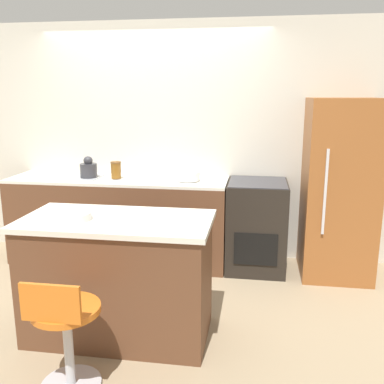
{
  "coord_description": "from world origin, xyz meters",
  "views": [
    {
      "loc": [
        1.13,
        -4.02,
        1.84
      ],
      "look_at": [
        0.57,
        -0.39,
        0.98
      ],
      "focal_mm": 40.0,
      "sensor_mm": 36.0,
      "label": 1
    }
  ],
  "objects_px": {
    "kettle": "(89,169)",
    "mixing_bowl": "(189,176)",
    "refrigerator": "(339,189)",
    "stool_chair": "(65,333)",
    "oven_range": "(256,226)"
  },
  "relations": [
    {
      "from": "kettle",
      "to": "mixing_bowl",
      "type": "height_order",
      "value": "kettle"
    },
    {
      "from": "refrigerator",
      "to": "kettle",
      "type": "height_order",
      "value": "refrigerator"
    },
    {
      "from": "kettle",
      "to": "stool_chair",
      "type": "bearing_deg",
      "value": -72.49
    },
    {
      "from": "oven_range",
      "to": "mixing_bowl",
      "type": "relative_size",
      "value": 4.01
    },
    {
      "from": "stool_chair",
      "to": "kettle",
      "type": "distance_m",
      "value": 2.3
    },
    {
      "from": "refrigerator",
      "to": "stool_chair",
      "type": "bearing_deg",
      "value": -132.57
    },
    {
      "from": "oven_range",
      "to": "refrigerator",
      "type": "xyz_separation_m",
      "value": [
        0.8,
        -0.02,
        0.43
      ]
    },
    {
      "from": "refrigerator",
      "to": "kettle",
      "type": "distance_m",
      "value": 2.62
    },
    {
      "from": "oven_range",
      "to": "kettle",
      "type": "distance_m",
      "value": 1.9
    },
    {
      "from": "refrigerator",
      "to": "kettle",
      "type": "relative_size",
      "value": 7.74
    },
    {
      "from": "stool_chair",
      "to": "refrigerator",
      "type": "bearing_deg",
      "value": 47.43
    },
    {
      "from": "oven_range",
      "to": "mixing_bowl",
      "type": "bearing_deg",
      "value": -176.89
    },
    {
      "from": "refrigerator",
      "to": "mixing_bowl",
      "type": "distance_m",
      "value": 1.53
    },
    {
      "from": "stool_chair",
      "to": "kettle",
      "type": "relative_size",
      "value": 3.41
    },
    {
      "from": "refrigerator",
      "to": "kettle",
      "type": "bearing_deg",
      "value": -179.59
    }
  ]
}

